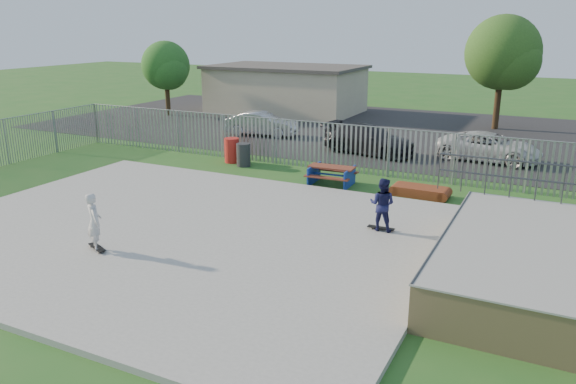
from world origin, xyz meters
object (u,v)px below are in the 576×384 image
at_px(picnic_table, 332,175).
at_px(car_dark, 369,139).
at_px(trash_bin_red, 232,150).
at_px(skater_navy, 382,204).
at_px(car_silver, 262,124).
at_px(tree_left, 166,66).
at_px(tree_mid, 503,53).
at_px(car_white, 489,147).
at_px(skater_white, 94,222).
at_px(trash_bin_grey, 243,155).
at_px(funbox, 420,191).

distance_m(picnic_table, car_dark, 5.86).
xyz_separation_m(trash_bin_red, skater_navy, (8.70, -5.75, 0.39)).
bearing_deg(trash_bin_red, car_silver, 106.77).
bearing_deg(skater_navy, tree_left, -38.02).
bearing_deg(tree_left, car_dark, -18.17).
bearing_deg(car_silver, trash_bin_red, -173.03).
xyz_separation_m(picnic_table, car_silver, (-7.21, 7.51, 0.30)).
xyz_separation_m(picnic_table, tree_left, (-16.43, 11.07, 2.93)).
relative_size(picnic_table, trash_bin_red, 1.65).
bearing_deg(skater_navy, picnic_table, -52.46).
relative_size(tree_mid, skater_navy, 4.15).
xyz_separation_m(car_silver, skater_navy, (10.53, -11.81, 0.26)).
height_order(car_white, skater_white, skater_white).
xyz_separation_m(trash_bin_red, skater_white, (2.34, -10.58, 0.39)).
bearing_deg(tree_mid, trash_bin_red, -124.06).
relative_size(trash_bin_red, trash_bin_grey, 1.09).
bearing_deg(tree_left, car_white, -11.38).
height_order(trash_bin_grey, car_dark, car_dark).
xyz_separation_m(trash_bin_red, tree_left, (-11.05, 9.63, 2.76)).
xyz_separation_m(trash_bin_red, car_silver, (-1.83, 6.06, 0.12)).
distance_m(funbox, car_silver, 12.99).
relative_size(picnic_table, trash_bin_grey, 1.80).
height_order(trash_bin_red, car_silver, car_silver).
relative_size(car_silver, skater_navy, 2.52).
height_order(funbox, car_dark, car_dark).
bearing_deg(skater_navy, trash_bin_red, -33.56).
bearing_deg(picnic_table, skater_navy, -55.22).
relative_size(tree_left, skater_navy, 3.14).
distance_m(trash_bin_red, car_silver, 6.33).
distance_m(car_dark, skater_white, 15.20).
bearing_deg(car_silver, tree_left, 59.05).
bearing_deg(tree_mid, trash_bin_grey, -121.01).
height_order(car_silver, skater_navy, skater_navy).
distance_m(car_silver, car_white, 12.08).
bearing_deg(picnic_table, trash_bin_red, 162.12).
bearing_deg(funbox, skater_navy, -90.26).
distance_m(funbox, car_dark, 6.99).
xyz_separation_m(trash_bin_grey, tree_mid, (8.65, 14.39, 3.88)).
bearing_deg(car_silver, skater_navy, -148.10).
height_order(trash_bin_red, tree_mid, tree_mid).
bearing_deg(car_dark, car_white, -68.44).
bearing_deg(funbox, tree_mid, 88.50).
height_order(funbox, trash_bin_red, trash_bin_red).
distance_m(car_dark, skater_navy, 10.83).
distance_m(trash_bin_red, car_dark, 6.59).
distance_m(picnic_table, tree_left, 20.03).
xyz_separation_m(trash_bin_grey, car_dark, (4.09, 4.77, 0.19)).
height_order(picnic_table, tree_mid, tree_mid).
xyz_separation_m(car_silver, car_white, (12.06, -0.72, -0.02)).
xyz_separation_m(picnic_table, car_dark, (-0.47, 5.84, 0.32)).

